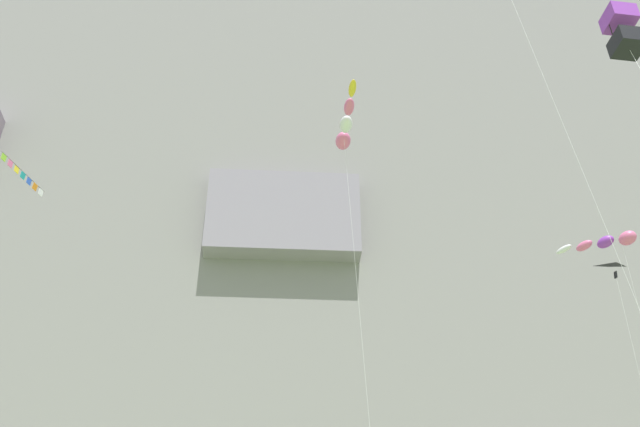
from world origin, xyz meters
name	(u,v)px	position (x,y,z in m)	size (l,w,h in m)	color
cliff_face	(280,312)	(0.01, 65.08, 35.68)	(180.00, 27.34, 71.39)	gray
kite_delta_high_center	(620,280)	(19.77, 36.08, 23.69)	(2.56, 2.56, 24.56)	black
kite_windsock_low_right	(608,242)	(20.97, 38.59, 27.94)	(4.35, 4.37, 28.85)	pink
kite_windsock_mid_left	(346,126)	(3.26, 30.55, 29.79)	(1.72, 5.64, 30.31)	pink
kite_banner_mid_center	(2,208)	(-14.70, 32.09, 24.49)	(3.52, 6.06, 27.29)	black
kite_box_high_left	(624,32)	(8.68, 12.42, 17.36)	(1.59, 4.59, 18.15)	purple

